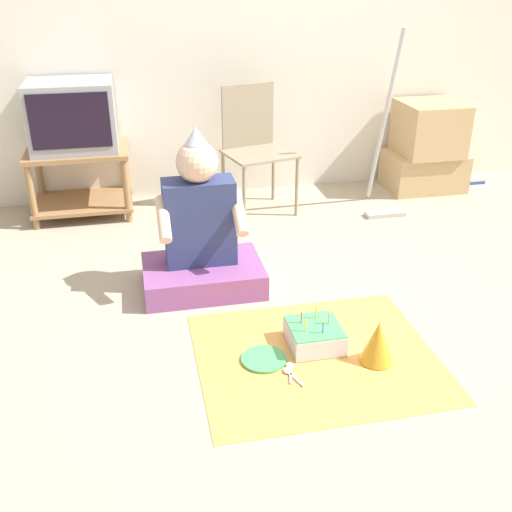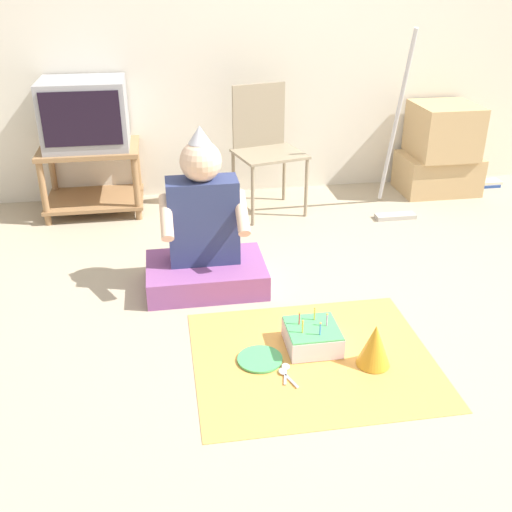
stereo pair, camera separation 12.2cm
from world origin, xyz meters
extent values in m
plane|color=tan|center=(0.00, 0.00, 0.00)|extent=(16.00, 16.00, 0.00)
cube|color=silver|center=(0.00, 2.09, 1.27)|extent=(6.40, 0.06, 2.55)
cube|color=#997047|center=(-1.31, 1.81, 0.45)|extent=(0.67, 0.50, 0.03)
cube|color=#997047|center=(-1.31, 1.81, 0.08)|extent=(0.67, 0.50, 0.02)
cylinder|color=#997047|center=(-1.61, 1.60, 0.23)|extent=(0.04, 0.04, 0.47)
cylinder|color=#997047|center=(-1.01, 1.60, 0.23)|extent=(0.04, 0.04, 0.47)
cylinder|color=#997047|center=(-1.61, 2.03, 0.23)|extent=(0.04, 0.04, 0.47)
cylinder|color=#997047|center=(-1.01, 2.03, 0.23)|extent=(0.04, 0.04, 0.47)
cube|color=#99999E|center=(-1.31, 1.82, 0.69)|extent=(0.55, 0.45, 0.45)
cube|color=black|center=(-1.31, 1.59, 0.71)|extent=(0.49, 0.01, 0.35)
cube|color=gray|center=(-0.09, 1.58, 0.42)|extent=(0.52, 0.49, 0.02)
cube|color=gray|center=(-0.14, 1.76, 0.64)|extent=(0.38, 0.11, 0.44)
cylinder|color=gray|center=(-0.25, 1.36, 0.21)|extent=(0.02, 0.02, 0.42)
cylinder|color=gray|center=(0.14, 1.46, 0.21)|extent=(0.02, 0.02, 0.42)
cylinder|color=gray|center=(-0.33, 1.70, 0.21)|extent=(0.02, 0.02, 0.42)
cylinder|color=gray|center=(0.06, 1.80, 0.21)|extent=(0.02, 0.02, 0.42)
cube|color=tan|center=(1.26, 1.80, 0.14)|extent=(0.58, 0.41, 0.28)
cube|color=tan|center=(1.26, 1.80, 0.48)|extent=(0.44, 0.46, 0.38)
cube|color=#B2ADA3|center=(0.75, 1.32, 0.01)|extent=(0.28, 0.09, 0.03)
cylinder|color=#B7B7BC|center=(0.75, 1.49, 0.64)|extent=(0.03, 0.35, 1.22)
cube|color=#284793|center=(1.72, 1.84, 0.01)|extent=(0.16, 0.12, 0.02)
cube|color=beige|center=(1.73, 1.84, 0.03)|extent=(0.18, 0.11, 0.02)
cube|color=#8C4C8C|center=(-0.63, 0.57, 0.07)|extent=(0.64, 0.44, 0.14)
cube|color=navy|center=(-0.63, 0.62, 0.37)|extent=(0.37, 0.18, 0.46)
sphere|color=beige|center=(-0.63, 0.62, 0.70)|extent=(0.22, 0.22, 0.22)
cone|color=silver|center=(-0.63, 0.62, 0.84)|extent=(0.12, 0.12, 0.09)
cylinder|color=beige|center=(-0.82, 0.51, 0.45)|extent=(0.06, 0.24, 0.20)
cylinder|color=beige|center=(-0.44, 0.51, 0.45)|extent=(0.06, 0.24, 0.20)
cube|color=#EFA84C|center=(-0.21, -0.18, 0.00)|extent=(1.07, 0.92, 0.01)
cube|color=silver|center=(-0.20, -0.09, 0.05)|extent=(0.24, 0.24, 0.10)
cube|color=#4CB266|center=(-0.20, -0.09, 0.11)|extent=(0.24, 0.24, 0.01)
cylinder|color=#E58CCC|center=(-0.13, -0.09, 0.13)|extent=(0.01, 0.01, 0.06)
sphere|color=#FFCC4C|center=(-0.13, -0.09, 0.17)|extent=(0.01, 0.01, 0.01)
cylinder|color=yellow|center=(-0.17, -0.03, 0.13)|extent=(0.01, 0.01, 0.06)
sphere|color=#FFCC4C|center=(-0.17, -0.03, 0.17)|extent=(0.01, 0.01, 0.01)
cylinder|color=#EA4C4C|center=(-0.25, -0.05, 0.13)|extent=(0.01, 0.01, 0.06)
sphere|color=#FFCC4C|center=(-0.25, -0.05, 0.17)|extent=(0.01, 0.01, 0.01)
cylinder|color=yellow|center=(-0.25, -0.12, 0.13)|extent=(0.01, 0.01, 0.06)
sphere|color=#FFCC4C|center=(-0.25, -0.12, 0.17)|extent=(0.01, 0.01, 0.01)
cylinder|color=#4C7FE5|center=(-0.18, -0.15, 0.13)|extent=(0.01, 0.01, 0.06)
sphere|color=#FFCC4C|center=(-0.18, -0.15, 0.17)|extent=(0.01, 0.01, 0.01)
cone|color=gold|center=(0.04, -0.26, 0.11)|extent=(0.15, 0.15, 0.20)
cylinder|color=#4CB266|center=(-0.45, -0.16, 0.01)|extent=(0.20, 0.20, 0.01)
ellipsoid|color=white|center=(-0.35, -0.23, 0.01)|extent=(0.04, 0.05, 0.01)
cube|color=white|center=(-0.37, -0.30, 0.01)|extent=(0.03, 0.10, 0.01)
ellipsoid|color=white|center=(-0.37, -0.26, 0.01)|extent=(0.04, 0.05, 0.01)
cube|color=white|center=(-0.35, -0.33, 0.01)|extent=(0.04, 0.10, 0.01)
camera|label=1|loc=(-0.94, -2.30, 1.62)|focal=42.00mm
camera|label=2|loc=(-0.82, -2.32, 1.62)|focal=42.00mm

